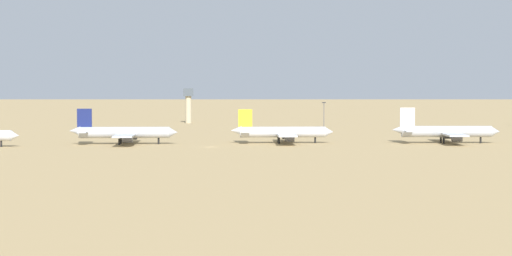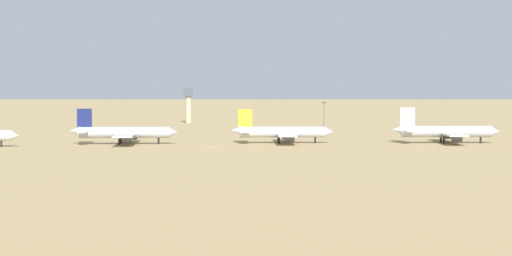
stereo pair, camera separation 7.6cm
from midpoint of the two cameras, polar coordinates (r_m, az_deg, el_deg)
The scene contains 8 objects.
ground at distance 307.64m, azimuth -3.03°, elevation -1.24°, with size 4000.00×4000.00×0.00m, color tan.
ridge_west at distance 1482.45m, azimuth -10.93°, elevation 4.67°, with size 404.93×384.41×124.87m, color slate.
ridge_center at distance 1296.62m, azimuth 3.37°, elevation 4.39°, with size 370.84×297.96×100.12m, color slate.
parked_jet_navy_2 at distance 323.33m, azimuth -8.61°, elevation -0.30°, with size 39.37×33.16×13.00m.
parked_jet_yellow_3 at distance 324.65m, azimuth 1.67°, elevation -0.27°, with size 38.07×32.07×12.57m.
parked_jet_white_4 at distance 332.05m, azimuth 12.17°, elevation -0.23°, with size 39.90×33.74×13.17m.
control_tower at distance 471.61m, azimuth -4.41°, elevation 1.68°, with size 5.20×5.20×18.64m.
light_pole_west at distance 427.74m, azimuth 4.42°, elevation 1.01°, with size 1.80×0.50×12.51m.
Camera 1 is at (-15.09, -306.33, 24.02)m, focal length 61.73 mm.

